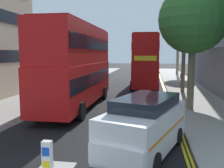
{
  "coord_description": "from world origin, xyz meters",
  "views": [
    {
      "loc": [
        2.95,
        -4.52,
        3.72
      ],
      "look_at": [
        0.5,
        11.0,
        1.8
      ],
      "focal_mm": 40.2,
      "sensor_mm": 36.0,
      "label": 1
    }
  ],
  "objects_px": {
    "keep_left_bollard": "(47,161)",
    "taxi_minivan": "(144,125)",
    "double_decker_bus_oncoming": "(144,60)",
    "double_decker_bus_away": "(77,64)",
    "pedestrian_far": "(182,78)"
  },
  "relations": [
    {
      "from": "double_decker_bus_away",
      "to": "pedestrian_far",
      "type": "relative_size",
      "value": 6.68
    },
    {
      "from": "taxi_minivan",
      "to": "double_decker_bus_oncoming",
      "type": "bearing_deg",
      "value": 91.71
    },
    {
      "from": "double_decker_bus_away",
      "to": "pedestrian_far",
      "type": "bearing_deg",
      "value": 54.53
    },
    {
      "from": "keep_left_bollard",
      "to": "double_decker_bus_oncoming",
      "type": "xyz_separation_m",
      "value": [
        2.15,
        21.31,
        2.42
      ]
    },
    {
      "from": "keep_left_bollard",
      "to": "double_decker_bus_away",
      "type": "xyz_separation_m",
      "value": [
        -2.1,
        9.97,
        2.42
      ]
    },
    {
      "from": "double_decker_bus_away",
      "to": "pedestrian_far",
      "type": "xyz_separation_m",
      "value": [
        8.36,
        11.73,
        -2.04
      ]
    },
    {
      "from": "double_decker_bus_oncoming",
      "to": "taxi_minivan",
      "type": "height_order",
      "value": "double_decker_bus_oncoming"
    },
    {
      "from": "double_decker_bus_away",
      "to": "double_decker_bus_oncoming",
      "type": "relative_size",
      "value": 0.99
    },
    {
      "from": "pedestrian_far",
      "to": "double_decker_bus_oncoming",
      "type": "bearing_deg",
      "value": -174.54
    },
    {
      "from": "taxi_minivan",
      "to": "pedestrian_far",
      "type": "bearing_deg",
      "value": 79.53
    },
    {
      "from": "double_decker_bus_away",
      "to": "keep_left_bollard",
      "type": "bearing_deg",
      "value": -78.1
    },
    {
      "from": "double_decker_bus_oncoming",
      "to": "taxi_minivan",
      "type": "relative_size",
      "value": 2.11
    },
    {
      "from": "keep_left_bollard",
      "to": "double_decker_bus_away",
      "type": "distance_m",
      "value": 10.47
    },
    {
      "from": "pedestrian_far",
      "to": "taxi_minivan",
      "type": "bearing_deg",
      "value": -100.47
    },
    {
      "from": "keep_left_bollard",
      "to": "taxi_minivan",
      "type": "bearing_deg",
      "value": 42.89
    }
  ]
}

